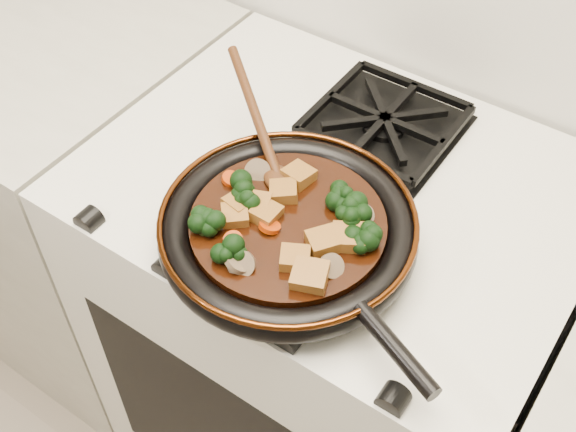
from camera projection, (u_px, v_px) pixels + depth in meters
The scene contains 34 objects.
stove at pixel (327, 338), 1.44m from camera, with size 0.76×0.60×0.90m, color silver.
burner_grate_front at pixel (286, 230), 1.02m from camera, with size 0.23×0.23×0.03m, color black, non-canonical shape.
burner_grate_back at pixel (384, 123), 1.17m from camera, with size 0.23×0.23×0.03m, color black, non-canonical shape.
skillet at pixel (289, 230), 0.98m from camera, with size 0.46×0.35×0.05m.
braising_sauce at pixel (288, 226), 0.98m from camera, with size 0.27×0.27×0.02m, color black.
tofu_cube_0 at pixel (349, 238), 0.94m from camera, with size 0.04×0.04×0.02m, color brown.
tofu_cube_1 at pixel (295, 259), 0.92m from camera, with size 0.04×0.04×0.02m, color brown.
tofu_cube_2 at pixel (235, 216), 0.97m from camera, with size 0.03×0.04×0.02m, color brown.
tofu_cube_3 at pixel (299, 176), 1.02m from camera, with size 0.04×0.04×0.02m, color brown.
tofu_cube_4 at pixel (239, 204), 0.98m from camera, with size 0.04×0.04×0.02m, color brown.
tofu_cube_5 at pixel (258, 203), 0.98m from camera, with size 0.03×0.03×0.02m, color brown.
tofu_cube_6 at pixel (324, 242), 0.93m from camera, with size 0.04×0.04×0.02m, color brown.
tofu_cube_7 at pixel (284, 192), 0.99m from camera, with size 0.04×0.04×0.02m, color brown.
tofu_cube_8 at pixel (310, 276), 0.89m from camera, with size 0.04×0.04×0.02m, color brown.
tofu_cube_9 at pixel (266, 214), 0.97m from camera, with size 0.03×0.04×0.02m, color brown.
broccoli_floret_0 at pixel (346, 207), 0.97m from camera, with size 0.06×0.06×0.06m, color black, non-canonical shape.
broccoli_floret_1 at pixel (203, 228), 0.94m from camera, with size 0.06×0.06×0.05m, color black, non-canonical shape.
broccoli_floret_2 at pixel (249, 197), 0.98m from camera, with size 0.05×0.05×0.05m, color black, non-canonical shape.
broccoli_floret_3 at pixel (349, 219), 0.95m from camera, with size 0.06×0.06×0.06m, color black, non-canonical shape.
broccoli_floret_4 at pixel (340, 197), 0.99m from camera, with size 0.06×0.06×0.05m, color black, non-canonical shape.
broccoli_floret_5 at pixel (241, 188), 1.00m from camera, with size 0.06×0.06×0.05m, color black, non-canonical shape.
broccoli_floret_6 at pixel (227, 257), 0.91m from camera, with size 0.06×0.06×0.05m, color black, non-canonical shape.
broccoli_floret_7 at pixel (361, 239), 0.93m from camera, with size 0.06×0.06×0.05m, color black, non-canonical shape.
carrot_coin_0 at pixel (353, 235), 0.95m from camera, with size 0.03×0.03×0.01m, color #A42D04.
carrot_coin_1 at pixel (231, 179), 1.01m from camera, with size 0.03×0.03×0.01m, color #A42D04.
carrot_coin_2 at pixel (270, 226), 0.96m from camera, with size 0.03×0.03×0.01m, color #A42D04.
carrot_coin_3 at pixel (233, 240), 0.94m from camera, with size 0.03×0.03×0.01m, color #A42D04.
carrot_coin_4 at pixel (242, 204), 0.98m from camera, with size 0.03×0.03×0.01m, color #A42D04.
mushroom_slice_0 at pixel (238, 262), 0.91m from camera, with size 0.04×0.04×0.01m, color brown.
mushroom_slice_1 at pixel (258, 172), 1.02m from camera, with size 0.04×0.04×0.01m, color brown.
mushroom_slice_2 at pixel (361, 216), 0.97m from camera, with size 0.04×0.04×0.01m, color brown.
mushroom_slice_3 at pixel (241, 264), 0.91m from camera, with size 0.04×0.04×0.01m, color brown.
mushroom_slice_4 at pixel (331, 266), 0.91m from camera, with size 0.03×0.03×0.01m, color brown.
wooden_spoon at pixel (264, 139), 1.04m from camera, with size 0.14×0.11×0.24m.
Camera 1 is at (0.38, 1.00, 1.68)m, focal length 45.00 mm.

